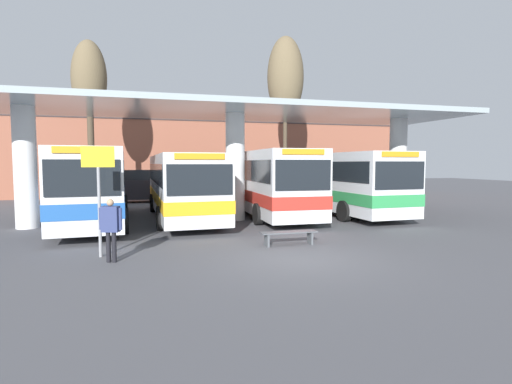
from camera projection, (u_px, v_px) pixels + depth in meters
ground_plane at (298, 259)px, 11.41m from camera, size 100.00×100.00×0.00m
townhouse_backdrop at (196, 139)px, 33.03m from camera, size 40.00×0.58×8.12m
station_canopy at (235, 125)px, 18.87m from camera, size 22.91×6.76×5.31m
transit_bus_left_bay at (95, 183)px, 18.11m from camera, size 3.10×11.30×3.29m
transit_bus_center_bay at (182, 183)px, 19.70m from camera, size 3.04×11.41×3.11m
transit_bus_right_bay at (263, 180)px, 21.26m from camera, size 2.94×11.79×3.31m
transit_bus_far_right_bay at (332, 180)px, 22.30m from camera, size 3.11×11.96×3.24m
waiting_bench_near_pillar at (289, 235)px, 13.25m from camera, size 1.91×0.44×0.46m
info_sign_platform at (99, 179)px, 11.45m from camera, size 0.90×0.09×3.21m
pedestrian_waiting at (111, 224)px, 10.91m from camera, size 0.64×0.39×1.75m
poplar_tree_behind_left at (89, 82)px, 24.88m from camera, size 2.13×2.13×10.36m
poplar_tree_behind_right at (285, 78)px, 27.46m from camera, size 2.50×2.50×11.40m
parked_car_street at (134, 187)px, 27.75m from camera, size 4.15×2.00×2.25m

